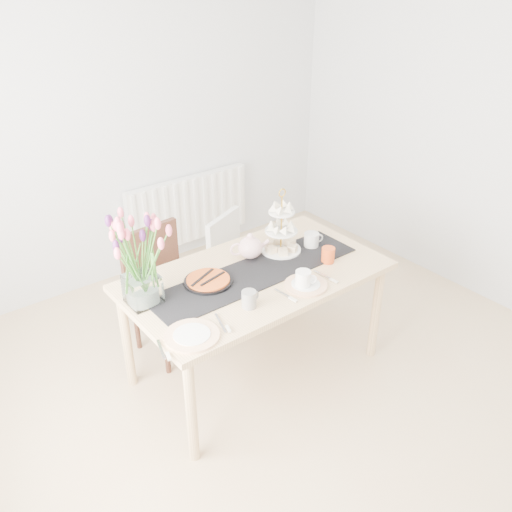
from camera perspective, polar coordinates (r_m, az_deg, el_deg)
room_shell at (r=2.72m, az=7.35°, el=3.60°), size 4.50×4.50×4.50m
radiator at (r=4.94m, az=-7.07°, el=4.90°), size 1.20×0.08×0.60m
dining_table at (r=3.36m, az=-0.02°, el=-2.96°), size 1.60×0.90×0.75m
chair_brown at (r=3.73m, az=-9.87°, el=-2.70°), size 0.48×0.48×0.89m
chair_white at (r=4.03m, az=-2.10°, el=-0.49°), size 0.53×0.53×0.81m
table_runner at (r=3.32m, az=-0.02°, el=-1.79°), size 1.40×0.35×0.01m
tulip_vase at (r=2.94m, az=-12.36°, el=0.87°), size 0.64×0.64×0.55m
cake_stand at (r=3.52m, az=2.66°, el=2.10°), size 0.27×0.27×0.39m
teapot at (r=3.45m, az=-0.61°, el=0.90°), size 0.31×0.28×0.17m
cream_jug at (r=3.62m, az=5.85°, el=1.68°), size 0.13×0.13×0.10m
tart_tin at (r=3.22m, az=-5.06°, el=-2.67°), size 0.29×0.29×0.04m
mug_grey at (r=2.99m, az=-0.74°, el=-4.57°), size 0.09×0.09×0.10m
mug_white at (r=3.17m, az=4.97°, el=-2.49°), size 0.13×0.13×0.11m
mug_orange at (r=3.45m, az=7.60°, el=0.11°), size 0.12×0.12×0.10m
plate_left at (r=2.82m, az=-6.76°, el=-8.32°), size 0.36×0.36×0.01m
plate_right at (r=3.21m, az=5.26°, el=-3.07°), size 0.28×0.28×0.01m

